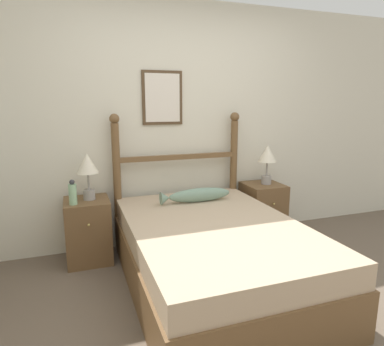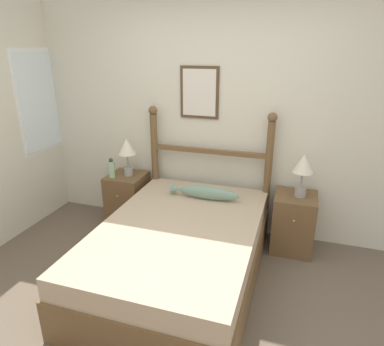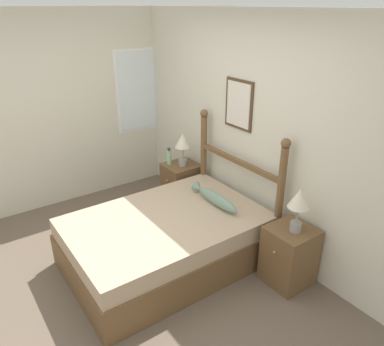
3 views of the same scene
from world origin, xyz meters
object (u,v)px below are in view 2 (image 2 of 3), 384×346
Objects in this scene: bed at (179,252)px; nightstand_right at (293,222)px; nightstand_left at (128,199)px; fish_pillow at (204,192)px; table_lamp_right at (303,167)px; bottle at (112,169)px; table_lamp_left at (127,150)px.

nightstand_right reaches higher than bed.
nightstand_left reaches higher than bed.
nightstand_left is 1.10m from fish_pillow.
bed is 1.45m from table_lamp_right.
nightstand_left is at bearing 139.02° from bed.
bed is 1.37m from bottle.
bed is 2.84× the size of fish_pillow.
table_lamp_right is (0.99, 0.83, 0.65)m from bed.
fish_pillow is (-0.93, -0.23, -0.30)m from table_lamp_right.
table_lamp_left is (-1.89, 0.01, 0.61)m from nightstand_right.
nightstand_left is 1.00× the size of nightstand_right.
table_lamp_right reaches higher than fish_pillow.
nightstand_left is 1.38× the size of table_lamp_left.
table_lamp_left reaches higher than bed.
bed is at bearing -42.22° from table_lamp_left.
table_lamp_right is at bearing 3.01° from bottle.
table_lamp_right is at bearing -0.09° from nightstand_left.
nightstand_right is at bearing 174.32° from table_lamp_right.
table_lamp_left is 1.06m from fish_pillow.
table_lamp_left is at bearing 17.07° from nightstand_left.
table_lamp_left is 0.28m from bottle.
nightstand_left and nightstand_right have the same top height.
bottle is (-1.08, 0.72, 0.44)m from bed.
table_lamp_right reaches higher than nightstand_left.
nightstand_left is at bearing 43.93° from bottle.
nightstand_left is 1.92m from nightstand_right.
table_lamp_right is at bearing 13.98° from fish_pillow.
fish_pillow is (1.02, -0.24, 0.32)m from nightstand_left.
bed is 1.27m from nightstand_left.
table_lamp_left is at bearing 179.63° from table_lamp_right.
nightstand_right is 2.08m from bottle.
fish_pillow is (0.99, -0.24, -0.30)m from table_lamp_left.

